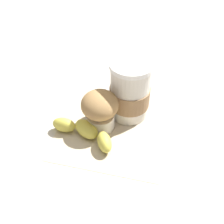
# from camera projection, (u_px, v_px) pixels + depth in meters

# --- Properties ---
(ground_plane) EXTENTS (3.00, 3.00, 0.00)m
(ground_plane) POSITION_uv_depth(u_px,v_px,m) (112.00, 129.00, 0.58)
(ground_plane) COLOR beige
(paper_napkin) EXTENTS (0.24, 0.24, 0.00)m
(paper_napkin) POSITION_uv_depth(u_px,v_px,m) (112.00, 129.00, 0.58)
(paper_napkin) COLOR beige
(paper_napkin) RESTS_ON ground_plane
(coffee_cup) EXTENTS (0.09, 0.09, 0.14)m
(coffee_cup) POSITION_uv_depth(u_px,v_px,m) (130.00, 91.00, 0.57)
(coffee_cup) COLOR silver
(coffee_cup) RESTS_ON paper_napkin
(muffin) EXTENTS (0.08, 0.08, 0.09)m
(muffin) POSITION_uv_depth(u_px,v_px,m) (100.00, 108.00, 0.55)
(muffin) COLOR white
(muffin) RESTS_ON paper_napkin
(banana) EXTENTS (0.08, 0.15, 0.03)m
(banana) POSITION_uv_depth(u_px,v_px,m) (85.00, 131.00, 0.55)
(banana) COLOR #D6CC4C
(banana) RESTS_ON paper_napkin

